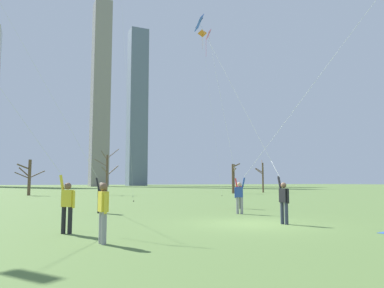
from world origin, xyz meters
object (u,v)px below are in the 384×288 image
(bare_tree_rightmost, at_px, (107,172))
(bare_tree_far_right_edge, at_px, (233,178))
(kite_flyer_midfield_left_red, at_px, (72,140))
(distant_kite_low_near_trees_orange, at_px, (204,45))
(kite_flyer_midfield_center_white, at_px, (14,122))
(kite_flyer_midfield_right_blue, at_px, (262,154))
(bare_tree_leftmost, at_px, (29,176))
(bare_tree_center, at_px, (262,176))
(kite_flyer_foreground_left_pink, at_px, (234,168))
(kite_flyer_foreground_right_green, at_px, (274,147))
(bystander_strolling_midfield, at_px, (103,210))

(bare_tree_rightmost, relative_size, bare_tree_far_right_edge, 1.37)
(kite_flyer_midfield_left_red, height_order, distant_kite_low_near_trees_orange, distant_kite_low_near_trees_orange)
(bare_tree_rightmost, bearing_deg, kite_flyer_midfield_center_white, -106.30)
(kite_flyer_midfield_right_blue, height_order, bare_tree_leftmost, kite_flyer_midfield_right_blue)
(kite_flyer_midfield_right_blue, relative_size, distant_kite_low_near_trees_orange, 0.54)
(bare_tree_center, height_order, bare_tree_leftmost, bare_tree_center)
(kite_flyer_foreground_left_pink, bearing_deg, kite_flyer_midfield_center_white, -154.24)
(kite_flyer_midfield_left_red, height_order, kite_flyer_foreground_right_green, kite_flyer_midfield_left_red)
(kite_flyer_foreground_right_green, xyz_separation_m, bare_tree_leftmost, (-11.37, 33.84, -1.05))
(distant_kite_low_near_trees_orange, bearing_deg, bare_tree_rightmost, 143.57)
(distant_kite_low_near_trees_orange, height_order, bare_tree_far_right_edge, distant_kite_low_near_trees_orange)
(bare_tree_center, bearing_deg, kite_flyer_midfield_left_red, -138.68)
(kite_flyer_midfield_center_white, xyz_separation_m, bare_tree_leftmost, (0.50, 34.80, -1.42))
(kite_flyer_midfield_center_white, bearing_deg, bare_tree_far_right_edge, 49.17)
(kite_flyer_midfield_center_white, relative_size, distant_kite_low_near_trees_orange, 0.67)
(bare_tree_far_right_edge, bearing_deg, kite_flyer_foreground_right_green, -116.65)
(kite_flyer_midfield_center_white, bearing_deg, bystander_strolling_midfield, -60.08)
(kite_flyer_foreground_left_pink, distance_m, kite_flyer_midfield_center_white, 13.93)
(kite_flyer_foreground_right_green, distance_m, bare_tree_rightmost, 31.80)
(kite_flyer_midfield_center_white, relative_size, bare_tree_center, 2.69)
(kite_flyer_foreground_left_pink, distance_m, bare_tree_rightmost, 26.80)
(kite_flyer_foreground_left_pink, height_order, bystander_strolling_midfield, kite_flyer_foreground_left_pink)
(bare_tree_leftmost, bearing_deg, bystander_strolling_midfield, -87.16)
(bystander_strolling_midfield, distance_m, distant_kite_low_near_trees_orange, 38.38)
(kite_flyer_foreground_right_green, bearing_deg, bare_tree_leftmost, 108.57)
(bystander_strolling_midfield, bearing_deg, bare_tree_far_right_edge, 55.29)
(kite_flyer_midfield_center_white, height_order, bare_tree_rightmost, kite_flyer_midfield_center_white)
(bare_tree_far_right_edge, bearing_deg, kite_flyer_foreground_left_pink, -120.01)
(kite_flyer_foreground_right_green, relative_size, bare_tree_far_right_edge, 3.61)
(kite_flyer_midfield_center_white, bearing_deg, kite_flyer_foreground_right_green, 4.61)
(kite_flyer_foreground_right_green, relative_size, bare_tree_leftmost, 3.58)
(kite_flyer_midfield_center_white, relative_size, bare_tree_far_right_edge, 3.20)
(kite_flyer_midfield_center_white, bearing_deg, kite_flyer_midfield_right_blue, -7.66)
(kite_flyer_midfield_center_white, height_order, bare_tree_center, kite_flyer_midfield_center_white)
(distant_kite_low_near_trees_orange, relative_size, bare_tree_leftmost, 4.72)
(bare_tree_rightmost, distance_m, bare_tree_leftmost, 9.31)
(kite_flyer_foreground_right_green, bearing_deg, bare_tree_center, 56.36)
(bare_tree_rightmost, bearing_deg, kite_flyer_foreground_right_green, -85.81)
(kite_flyer_foreground_left_pink, bearing_deg, bystander_strolling_midfield, -134.37)
(kite_flyer_midfield_center_white, xyz_separation_m, bare_tree_center, (33.74, 33.83, -1.19))
(kite_flyer_midfield_left_red, bearing_deg, bare_tree_rightmost, 75.17)
(bystander_strolling_midfield, bearing_deg, kite_flyer_foreground_left_pink, 45.63)
(bare_tree_center, bearing_deg, bystander_strolling_midfield, -129.42)
(kite_flyer_foreground_right_green, bearing_deg, kite_flyer_midfield_right_blue, -135.32)
(bare_tree_center, height_order, bare_tree_far_right_edge, bare_tree_center)
(bystander_strolling_midfield, bearing_deg, kite_flyer_midfield_left_red, 89.07)
(bare_tree_center, bearing_deg, kite_flyer_midfield_center_white, -134.93)
(kite_flyer_midfield_center_white, distance_m, bare_tree_center, 47.79)
(kite_flyer_midfield_right_blue, xyz_separation_m, bare_tree_leftmost, (-9.10, 36.09, -0.48))
(bare_tree_leftmost, bearing_deg, bare_tree_rightmost, -13.28)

